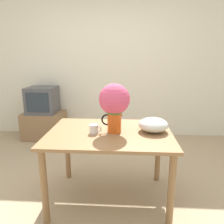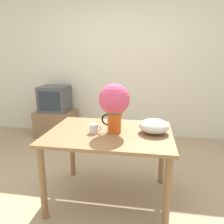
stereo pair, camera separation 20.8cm
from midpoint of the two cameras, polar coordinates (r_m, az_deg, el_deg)
ground_plane at (r=2.52m, az=-2.18°, el=-21.07°), size 12.00×12.00×0.00m
wall_back at (r=4.07m, az=3.55°, el=12.03°), size 8.00×0.05×2.60m
table at (r=2.18m, az=2.18°, el=-7.80°), size 1.20×0.89×0.74m
flower_vase at (r=2.06m, az=3.50°, el=2.35°), size 0.29×0.29×0.47m
coffee_mug at (r=2.10m, az=-1.94°, el=-4.32°), size 0.12×0.08×0.09m
white_bowl at (r=2.15m, az=13.66°, el=-3.61°), size 0.29×0.29×0.14m
tv_stand at (r=4.20m, az=-12.94°, el=-2.93°), size 0.72×0.48×0.48m
tv_set at (r=4.09m, az=-13.32°, el=3.38°), size 0.49×0.47×0.46m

